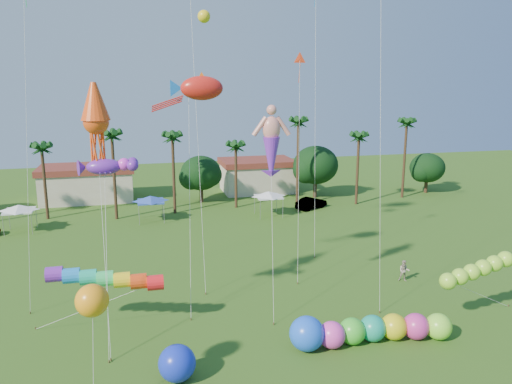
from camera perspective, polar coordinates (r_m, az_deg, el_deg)
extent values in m
cylinder|color=#3A2819|center=(63.79, -22.99, 0.85)|extent=(0.36, 0.36, 8.50)
cylinder|color=#3A2819|center=(60.89, -15.89, 1.58)|extent=(0.36, 0.36, 10.00)
cylinder|color=#3A2819|center=(62.04, -9.38, 1.85)|extent=(0.36, 0.36, 9.50)
cylinder|color=#3A2819|center=(64.24, -2.30, 1.69)|extent=(0.36, 0.36, 8.00)
cylinder|color=#3A2819|center=(65.09, 4.79, 3.14)|extent=(0.36, 0.36, 11.00)
cylinder|color=#3A2819|center=(67.32, 11.52, 2.38)|extent=(0.36, 0.36, 9.00)
cylinder|color=#3A2819|center=(72.66, 16.60, 3.45)|extent=(0.36, 0.36, 10.50)
sphere|color=#113814|center=(67.47, -6.32, 2.18)|extent=(5.46, 5.46, 5.46)
sphere|color=#113814|center=(70.28, 6.83, 3.09)|extent=(6.30, 6.30, 6.30)
sphere|color=#113814|center=(77.19, 18.99, 2.64)|extent=(5.04, 5.04, 5.04)
cube|color=beige|center=(72.49, -18.66, 0.67)|extent=(12.00, 7.00, 4.00)
cube|color=beige|center=(74.33, 0.09, 1.62)|extent=(10.00, 7.00, 4.00)
pyramid|color=white|center=(59.66, -25.48, -1.61)|extent=(3.00, 3.00, 0.60)
pyramid|color=blue|center=(59.36, -11.96, -0.71)|extent=(3.00, 3.00, 0.60)
pyramid|color=white|center=(60.42, 1.45, -0.21)|extent=(3.00, 3.00, 0.60)
imported|color=#4C4C54|center=(64.59, 6.33, -1.27)|extent=(4.75, 3.58, 1.50)
imported|color=#AA9C8D|center=(43.11, 16.57, -8.63)|extent=(1.06, 0.97, 1.77)
sphere|color=#F540C3|center=(32.18, 8.66, -15.84)|extent=(1.68, 1.68, 1.68)
sphere|color=green|center=(32.81, 10.93, -15.34)|extent=(1.68, 1.68, 1.68)
sphere|color=#169F82|center=(33.40, 13.19, -14.92)|extent=(1.68, 1.68, 1.68)
sphere|color=yellow|center=(33.90, 15.48, -14.62)|extent=(1.68, 1.68, 1.68)
sphere|color=#D63299|center=(34.34, 17.81, -14.42)|extent=(1.68, 1.68, 1.68)
sphere|color=#8EF937|center=(34.78, 20.13, -14.24)|extent=(1.68, 1.68, 1.68)
sphere|color=#1C5CFF|center=(31.64, 5.83, -15.80)|extent=(2.30, 2.30, 2.15)
sphere|color=#172ED5|center=(29.07, -9.01, -18.76)|extent=(2.05, 2.05, 2.05)
cylinder|color=red|center=(33.53, -14.63, -10.28)|extent=(7.40, 2.24, 0.99)
cylinder|color=silver|center=(35.17, -17.94, -12.31)|extent=(7.86, 1.93, 3.31)
cylinder|color=brown|center=(37.22, -23.88, -14.04)|extent=(0.08, 0.08, 0.16)
ellipsoid|color=#9CEA34|center=(35.88, 21.09, -9.49)|extent=(6.09, 1.35, 1.32)
cylinder|color=silver|center=(38.70, 24.19, -10.63)|extent=(6.21, 1.32, 3.14)
cylinder|color=brown|center=(41.60, 26.89, -11.49)|extent=(0.08, 0.08, 0.16)
sphere|color=orange|center=(25.69, -18.23, -11.70)|extent=(1.76, 1.76, 1.60)
cylinder|color=silver|center=(26.63, -18.14, -17.77)|extent=(0.29, 0.87, 5.79)
cylinder|color=silver|center=(34.18, 1.90, -4.87)|extent=(0.71, 3.36, 11.69)
cylinder|color=brown|center=(34.80, 2.05, -14.80)|extent=(0.08, 0.08, 0.16)
ellipsoid|color=red|center=(36.63, -6.21, 11.72)|extent=(4.68, 1.81, 1.92)
cylinder|color=silver|center=(35.22, -6.81, -1.13)|extent=(1.78, 4.62, 15.59)
cylinder|color=brown|center=(35.64, -7.44, -14.22)|extent=(0.08, 0.08, 0.16)
cylinder|color=silver|center=(39.28, -6.70, 6.60)|extent=(0.15, 6.18, 24.12)
cylinder|color=brown|center=(39.39, -5.76, -11.47)|extent=(0.08, 0.08, 0.16)
cone|color=#F64B14|center=(31.73, -17.82, 7.63)|extent=(2.02, 2.02, 4.90)
cylinder|color=silver|center=(31.11, -17.04, -5.28)|extent=(0.20, 3.88, 13.68)
cylinder|color=brown|center=(32.04, -16.24, -17.92)|extent=(0.08, 0.08, 0.16)
ellipsoid|color=purple|center=(31.85, -16.98, 2.78)|extent=(4.09, 3.17, 1.40)
cylinder|color=silver|center=(31.35, -16.71, -7.74)|extent=(0.25, 3.89, 10.97)
cylinder|color=brown|center=(31.89, -16.45, -18.10)|extent=(0.08, 0.08, 0.16)
cone|color=red|center=(42.23, 5.03, 14.89)|extent=(1.16, 0.30, 1.15)
cylinder|color=silver|center=(40.71, 4.90, 2.38)|extent=(1.24, 4.08, 17.84)
cylinder|color=brown|center=(41.19, 4.77, -10.34)|extent=(0.08, 0.08, 0.16)
cylinder|color=silver|center=(35.39, 14.03, 6.47)|extent=(0.27, 3.11, 25.11)
cylinder|color=brown|center=(37.39, 13.95, -13.17)|extent=(0.08, 0.08, 0.16)
cylinder|color=silver|center=(37.97, -24.72, 4.49)|extent=(1.12, 3.24, 23.00)
cylinder|color=brown|center=(39.60, -24.40, -12.46)|extent=(0.08, 0.08, 0.16)
cylinder|color=silver|center=(46.86, 6.78, 8.12)|extent=(1.27, 4.83, 25.06)
cylinder|color=brown|center=(47.05, 6.71, -7.41)|extent=(0.08, 0.08, 0.16)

